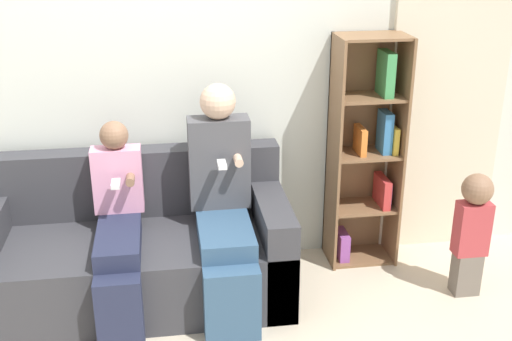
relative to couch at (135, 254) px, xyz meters
name	(u,v)px	position (x,y,z in m)	size (l,w,h in m)	color
ground_plane	(189,341)	(0.29, -0.51, -0.29)	(14.00, 14.00, 0.00)	beige
back_wall	(173,78)	(0.29, 0.46, 0.98)	(10.00, 0.06, 2.55)	silver
curtain_panel	(447,100)	(2.11, 0.41, 0.78)	(0.80, 0.04, 2.14)	beige
couch	(135,254)	(0.00, 0.00, 0.00)	(1.87, 0.84, 0.87)	#38383D
adult_seated	(223,198)	(0.54, -0.09, 0.38)	(0.37, 0.79, 1.32)	#335170
child_seated	(118,227)	(-0.08, -0.14, 0.26)	(0.30, 0.79, 1.11)	#232842
toddler_standing	(472,228)	(2.04, -0.27, 0.16)	(0.20, 0.19, 0.81)	#70665B
bookshelf	(366,152)	(1.53, 0.29, 0.48)	(0.45, 0.31, 1.55)	brown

